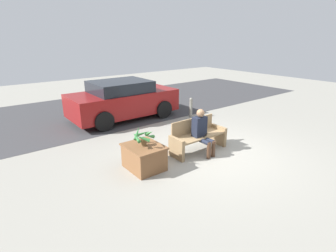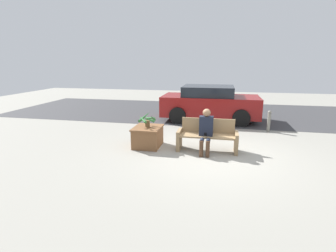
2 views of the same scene
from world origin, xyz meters
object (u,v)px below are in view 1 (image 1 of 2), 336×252
bench (197,136)px  parked_car (123,100)px  bollard_post (191,107)px  person_seated (202,130)px  potted_plant (143,136)px  planter_box (144,156)px

bench → parked_car: size_ratio=0.42×
parked_car → bollard_post: 2.59m
bench → person_seated: (-0.04, -0.19, 0.24)m
potted_plant → bollard_post: bearing=33.3°
planter_box → bollard_post: (3.69, 2.43, 0.09)m
person_seated → planter_box: size_ratio=1.29×
bench → person_seated: bearing=-100.3°
bench → planter_box: 1.71m
bench → planter_box: bearing=-180.0°
bench → bollard_post: 3.14m
bollard_post → bench: bearing=-129.3°
bollard_post → potted_plant: bearing=-146.7°
planter_box → person_seated: bearing=-6.6°
bench → planter_box: bench is taller
person_seated → potted_plant: bearing=173.4°
person_seated → parked_car: size_ratio=0.30×
bench → potted_plant: bearing=180.0°
planter_box → parked_car: size_ratio=0.23×
person_seated → bench: bearing=79.7°
potted_plant → bollard_post: 4.45m
bench → potted_plant: size_ratio=3.01×
planter_box → potted_plant: potted_plant is taller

